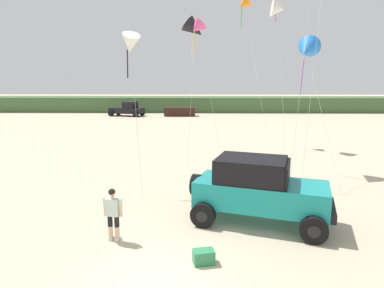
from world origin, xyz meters
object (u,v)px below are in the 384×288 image
at_px(cooler_box, 204,257).
at_px(kite_pink_ribbon, 130,44).
at_px(kite_white_parafoil, 306,50).
at_px(kite_red_delta, 244,4).
at_px(kite_green_box, 197,28).
at_px(kite_purple_stunt, 194,29).
at_px(distant_pickup, 128,109).
at_px(distant_sedan, 180,112).
at_px(jeep, 259,189).
at_px(person_watching, 113,212).
at_px(kite_orange_streamer, 278,9).

xyz_separation_m(cooler_box, kite_pink_ribbon, (-3.05, 6.30, 6.17)).
distance_m(kite_white_parafoil, kite_red_delta, 9.63).
bearing_deg(kite_green_box, kite_purple_stunt, 96.96).
bearing_deg(distant_pickup, distant_sedan, 1.17).
bearing_deg(kite_pink_ribbon, kite_red_delta, 62.32).
height_order(jeep, kite_pink_ribbon, kite_pink_ribbon).
relative_size(cooler_box, kite_pink_ribbon, 0.08).
bearing_deg(person_watching, distant_sedan, 90.11).
height_order(cooler_box, distant_sedan, distant_sedan).
relative_size(person_watching, kite_red_delta, 0.15).
distance_m(kite_white_parafoil, kite_orange_streamer, 7.66).
distance_m(distant_pickup, kite_red_delta, 25.45).
relative_size(kite_purple_stunt, kite_green_box, 1.03).
relative_size(jeep, kite_pink_ribbon, 0.72).
bearing_deg(distant_sedan, jeep, -82.99).
height_order(person_watching, kite_purple_stunt, kite_purple_stunt).
distance_m(distant_sedan, kite_red_delta, 22.85).
bearing_deg(person_watching, kite_pink_ribbon, 93.49).
bearing_deg(jeep, kite_orange_streamer, 76.03).
bearing_deg(kite_white_parafoil, kite_orange_streamer, 90.22).
bearing_deg(kite_red_delta, kite_pink_ribbon, -117.68).
xyz_separation_m(kite_white_parafoil, kite_orange_streamer, (-0.03, 6.87, 3.39)).
distance_m(distant_sedan, kite_pink_ribbon, 32.08).
xyz_separation_m(kite_purple_stunt, kite_pink_ribbon, (-2.59, -8.07, -1.75)).
bearing_deg(kite_white_parafoil, kite_green_box, 149.67).
height_order(cooler_box, kite_red_delta, kite_red_delta).
bearing_deg(kite_red_delta, person_watching, -109.26).
relative_size(jeep, kite_green_box, 0.58).
xyz_separation_m(distant_pickup, kite_pink_ribbon, (6.98, -31.41, 5.42)).
height_order(kite_purple_stunt, kite_orange_streamer, kite_orange_streamer).
height_order(person_watching, kite_orange_streamer, kite_orange_streamer).
xyz_separation_m(jeep, distant_sedan, (-4.73, 35.10, -0.60)).
bearing_deg(distant_sedan, kite_pink_ribbon, -91.10).
xyz_separation_m(distant_sedan, kite_red_delta, (5.95, -19.75, 9.81)).
distance_m(cooler_box, kite_pink_ribbon, 9.33).
bearing_deg(kite_red_delta, jeep, -94.55).
height_order(distant_pickup, distant_sedan, distant_pickup).
bearing_deg(kite_white_parafoil, distant_sedan, 106.17).
relative_size(jeep, kite_red_delta, 0.45).
bearing_deg(person_watching, kite_orange_streamer, 62.07).
bearing_deg(jeep, distant_pickup, 108.87).
xyz_separation_m(kite_green_box, kite_orange_streamer, (5.63, 3.56, 1.78)).
bearing_deg(kite_white_parafoil, kite_pink_ribbon, -158.35).
height_order(kite_green_box, kite_pink_ribbon, kite_green_box).
xyz_separation_m(distant_pickup, kite_orange_streamer, (15.37, -21.19, 8.83)).
bearing_deg(kite_green_box, distant_sedan, 95.78).
distance_m(jeep, kite_white_parafoil, 9.28).
distance_m(kite_green_box, kite_orange_streamer, 6.90).
bearing_deg(kite_pink_ribbon, kite_green_box, 67.48).
relative_size(cooler_box, distant_pickup, 0.11).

